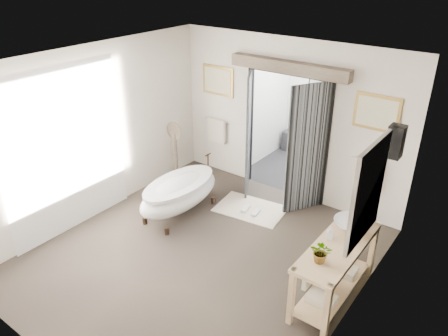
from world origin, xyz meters
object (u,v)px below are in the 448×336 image
Objects in this scene: clawfoot_tub at (179,192)px; vanity at (333,267)px; basin at (351,225)px; rug at (251,209)px.

clawfoot_tub is 1.09× the size of vanity.
vanity is (3.00, -0.36, 0.09)m from clawfoot_tub.
vanity is 3.37× the size of basin.
rug is 2.42m from basin.
clawfoot_tub is 1.32m from rug.
rug is (0.93, 0.84, -0.41)m from clawfoot_tub.
rug is 2.53× the size of basin.
clawfoot_tub is at bearing -137.68° from rug.
rug is at bearing 42.32° from clawfoot_tub.
vanity is 0.59m from basin.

